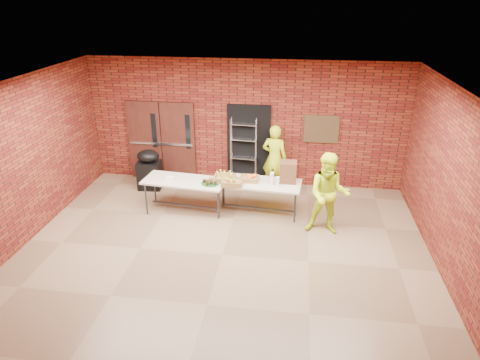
{
  "coord_description": "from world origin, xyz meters",
  "views": [
    {
      "loc": [
        1.28,
        -6.85,
        4.71
      ],
      "look_at": [
        0.16,
        1.4,
        0.98
      ],
      "focal_mm": 32.0,
      "sensor_mm": 36.0,
      "label": 1
    }
  ],
  "objects_px": {
    "table_right": "(258,185)",
    "covered_grill": "(149,169)",
    "table_left": "(185,183)",
    "volunteer_man": "(328,194)",
    "coffee_dispenser": "(288,172)",
    "volunteer_woman": "(274,158)",
    "wire_rack": "(243,152)"
  },
  "relations": [
    {
      "from": "table_right",
      "to": "covered_grill",
      "type": "height_order",
      "value": "covered_grill"
    },
    {
      "from": "table_left",
      "to": "table_right",
      "type": "bearing_deg",
      "value": 8.74
    },
    {
      "from": "covered_grill",
      "to": "volunteer_man",
      "type": "distance_m",
      "value": 4.68
    },
    {
      "from": "table_right",
      "to": "coffee_dispenser",
      "type": "height_order",
      "value": "coffee_dispenser"
    },
    {
      "from": "coffee_dispenser",
      "to": "covered_grill",
      "type": "distance_m",
      "value": 3.66
    },
    {
      "from": "volunteer_woman",
      "to": "volunteer_man",
      "type": "xyz_separation_m",
      "value": [
        1.22,
        -1.94,
        0.02
      ]
    },
    {
      "from": "table_right",
      "to": "volunteer_man",
      "type": "xyz_separation_m",
      "value": [
        1.5,
        -0.63,
        0.17
      ]
    },
    {
      "from": "coffee_dispenser",
      "to": "volunteer_woman",
      "type": "xyz_separation_m",
      "value": [
        -0.37,
        1.2,
        -0.16
      ]
    },
    {
      "from": "covered_grill",
      "to": "volunteer_man",
      "type": "relative_size",
      "value": 0.59
    },
    {
      "from": "table_right",
      "to": "coffee_dispenser",
      "type": "xyz_separation_m",
      "value": [
        0.65,
        0.12,
        0.3
      ]
    },
    {
      "from": "wire_rack",
      "to": "table_right",
      "type": "height_order",
      "value": "wire_rack"
    },
    {
      "from": "table_right",
      "to": "volunteer_man",
      "type": "distance_m",
      "value": 1.63
    },
    {
      "from": "table_left",
      "to": "volunteer_woman",
      "type": "bearing_deg",
      "value": 41.68
    },
    {
      "from": "wire_rack",
      "to": "covered_grill",
      "type": "bearing_deg",
      "value": -161.02
    },
    {
      "from": "table_right",
      "to": "volunteer_woman",
      "type": "relative_size",
      "value": 1.14
    },
    {
      "from": "wire_rack",
      "to": "coffee_dispenser",
      "type": "distance_m",
      "value": 1.85
    },
    {
      "from": "coffee_dispenser",
      "to": "covered_grill",
      "type": "xyz_separation_m",
      "value": [
        -3.52,
        0.87,
        -0.5
      ]
    },
    {
      "from": "table_right",
      "to": "covered_grill",
      "type": "relative_size",
      "value": 1.88
    },
    {
      "from": "wire_rack",
      "to": "volunteer_man",
      "type": "height_order",
      "value": "wire_rack"
    },
    {
      "from": "wire_rack",
      "to": "volunteer_woman",
      "type": "distance_m",
      "value": 0.84
    },
    {
      "from": "volunteer_man",
      "to": "table_right",
      "type": "bearing_deg",
      "value": 161.02
    },
    {
      "from": "table_left",
      "to": "coffee_dispenser",
      "type": "height_order",
      "value": "coffee_dispenser"
    },
    {
      "from": "table_left",
      "to": "volunteer_man",
      "type": "relative_size",
      "value": 1.1
    },
    {
      "from": "coffee_dispenser",
      "to": "volunteer_man",
      "type": "distance_m",
      "value": 1.14
    },
    {
      "from": "volunteer_man",
      "to": "wire_rack",
      "type": "bearing_deg",
      "value": 136.9
    },
    {
      "from": "volunteer_man",
      "to": "volunteer_woman",
      "type": "bearing_deg",
      "value": 125.91
    },
    {
      "from": "table_right",
      "to": "volunteer_woman",
      "type": "height_order",
      "value": "volunteer_woman"
    },
    {
      "from": "covered_grill",
      "to": "table_left",
      "type": "bearing_deg",
      "value": -45.3
    },
    {
      "from": "table_left",
      "to": "covered_grill",
      "type": "relative_size",
      "value": 1.86
    },
    {
      "from": "wire_rack",
      "to": "table_left",
      "type": "height_order",
      "value": "wire_rack"
    },
    {
      "from": "covered_grill",
      "to": "volunteer_woman",
      "type": "xyz_separation_m",
      "value": [
        3.15,
        0.33,
        0.34
      ]
    },
    {
      "from": "table_right",
      "to": "wire_rack",
      "type": "bearing_deg",
      "value": 113.68
    }
  ]
}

